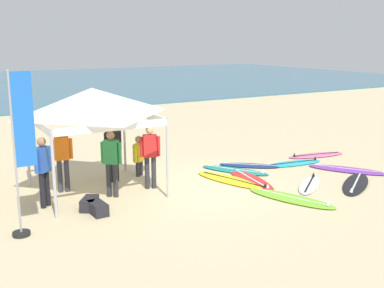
{
  "coord_description": "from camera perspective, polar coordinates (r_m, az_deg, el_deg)",
  "views": [
    {
      "loc": [
        -6.41,
        -10.5,
        3.95
      ],
      "look_at": [
        0.24,
        0.89,
        1.0
      ],
      "focal_mm": 43.85,
      "sensor_mm": 36.0,
      "label": 1
    }
  ],
  "objects": [
    {
      "name": "canopy_tent",
      "position": [
        12.27,
        -12.04,
        5.02
      ],
      "size": [
        2.95,
        2.95,
        2.75
      ],
      "color": "#B7B7BC",
      "rests_on": "ground"
    },
    {
      "name": "surfboard_pink",
      "position": [
        16.76,
        14.85,
        -1.32
      ],
      "size": [
        2.2,
        0.95,
        0.19
      ],
      "color": "pink",
      "rests_on": "ground"
    },
    {
      "name": "sea",
      "position": [
        44.7,
        -22.07,
        6.69
      ],
      "size": [
        80.0,
        36.0,
        0.1
      ],
      "primitive_type": "cube",
      "color": "#386B84",
      "rests_on": "ground"
    },
    {
      "name": "surfboard_red",
      "position": [
        13.55,
        7.14,
        -4.28
      ],
      "size": [
        1.03,
        2.46,
        0.19
      ],
      "color": "red",
      "rests_on": "ground"
    },
    {
      "name": "surfboard_lime",
      "position": [
        12.14,
        12.0,
        -6.48
      ],
      "size": [
        1.42,
        2.46,
        0.19
      ],
      "color": "#7AD12D",
      "rests_on": "ground"
    },
    {
      "name": "person_black",
      "position": [
        13.33,
        -9.58,
        -0.41
      ],
      "size": [
        0.54,
        0.29,
        1.71
      ],
      "color": "black",
      "rests_on": "ground"
    },
    {
      "name": "person_green",
      "position": [
        12.0,
        -9.78,
        -1.86
      ],
      "size": [
        0.44,
        0.4,
        1.71
      ],
      "color": "#2D2D33",
      "rests_on": "ground"
    },
    {
      "name": "surfboard_navy",
      "position": [
        15.01,
        6.94,
        -2.59
      ],
      "size": [
        1.78,
        1.64,
        0.19
      ],
      "color": "navy",
      "rests_on": "ground"
    },
    {
      "name": "surfboard_teal",
      "position": [
        14.41,
        5.27,
        -3.2
      ],
      "size": [
        1.64,
        2.15,
        0.19
      ],
      "color": "#19847F",
      "rests_on": "ground"
    },
    {
      "name": "surfboard_white",
      "position": [
        13.37,
        14.1,
        -4.79
      ],
      "size": [
        1.77,
        1.53,
        0.19
      ],
      "color": "white",
      "rests_on": "ground"
    },
    {
      "name": "person_orange",
      "position": [
        12.68,
        -15.51,
        -1.36
      ],
      "size": [
        0.54,
        0.3,
        1.71
      ],
      "color": "#383842",
      "rests_on": "ground"
    },
    {
      "name": "banner_flag",
      "position": [
        9.98,
        -20.05,
        -1.94
      ],
      "size": [
        0.6,
        0.36,
        3.4
      ],
      "color": "#99999E",
      "rests_on": "ground"
    },
    {
      "name": "ground_plane",
      "position": [
        12.92,
        1.08,
        -5.19
      ],
      "size": [
        80.0,
        80.0,
        0.0
      ],
      "primitive_type": "plane",
      "color": "beige"
    },
    {
      "name": "surfboard_yellow",
      "position": [
        13.38,
        5.1,
        -4.44
      ],
      "size": [
        1.45,
        2.68,
        0.19
      ],
      "color": "yellow",
      "rests_on": "ground"
    },
    {
      "name": "surfboard_cyan",
      "position": [
        15.51,
        12.28,
        -2.3
      ],
      "size": [
        2.11,
        0.82,
        0.19
      ],
      "color": "#23B2CC",
      "rests_on": "ground"
    },
    {
      "name": "surfboard_purple",
      "position": [
        15.19,
        18.55,
        -2.99
      ],
      "size": [
        1.9,
        2.37,
        0.19
      ],
      "color": "purple",
      "rests_on": "ground"
    },
    {
      "name": "person_yellow",
      "position": [
        13.85,
        -6.46,
        -1.23
      ],
      "size": [
        0.45,
        0.4,
        1.2
      ],
      "color": "#2D2D33",
      "rests_on": "ground"
    },
    {
      "name": "gear_bag_near_tent",
      "position": [
        11.12,
        -11.39,
        -7.68
      ],
      "size": [
        0.35,
        0.62,
        0.28
      ],
      "primitive_type": "cube",
      "rotation": [
        0.0,
        0.0,
        1.62
      ],
      "color": "#232328",
      "rests_on": "ground"
    },
    {
      "name": "gear_bag_by_pole",
      "position": [
        11.48,
        -12.36,
        -7.08
      ],
      "size": [
        0.6,
        0.68,
        0.28
      ],
      "primitive_type": "cube",
      "rotation": [
        0.0,
        0.0,
        0.97
      ],
      "color": "#232328",
      "rests_on": "ground"
    },
    {
      "name": "person_red",
      "position": [
        12.56,
        -5.12,
        -1.08
      ],
      "size": [
        0.52,
        0.33,
        1.71
      ],
      "color": "#2D2D33",
      "rests_on": "ground"
    },
    {
      "name": "surfboard_black",
      "position": [
        13.81,
        19.29,
        -4.58
      ],
      "size": [
        2.24,
        1.79,
        0.19
      ],
      "color": "black",
      "rests_on": "ground"
    },
    {
      "name": "person_blue",
      "position": [
        11.67,
        -17.65,
        -2.7
      ],
      "size": [
        0.44,
        0.4,
        1.71
      ],
      "color": "black",
      "rests_on": "ground"
    }
  ]
}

